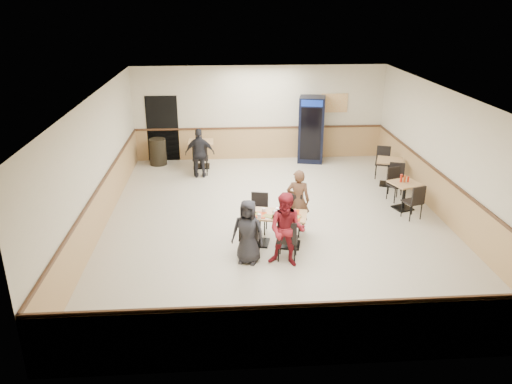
{
  "coord_description": "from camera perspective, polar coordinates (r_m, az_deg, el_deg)",
  "views": [
    {
      "loc": [
        -1.22,
        -10.71,
        4.96
      ],
      "look_at": [
        -0.5,
        -0.5,
        0.95
      ],
      "focal_mm": 35.0,
      "sensor_mm": 36.0,
      "label": 1
    }
  ],
  "objects": [
    {
      "name": "side_table_far",
      "position": [
        14.45,
        14.97,
        2.64
      ],
      "size": [
        0.88,
        0.88,
        0.74
      ],
      "rotation": [
        0.0,
        0.0,
        -0.34
      ],
      "color": "black",
      "rests_on": "ground"
    },
    {
      "name": "tabletop_clutter",
      "position": [
        10.42,
        2.0,
        -2.53
      ],
      "size": [
        1.2,
        0.67,
        0.12
      ],
      "rotation": [
        0.0,
        0.0,
        -0.22
      ],
      "color": "red",
      "rests_on": "main_table"
    },
    {
      "name": "diner_man_opposite",
      "position": [
        11.18,
        4.82,
        -0.97
      ],
      "size": [
        0.59,
        0.46,
        1.44
      ],
      "primitive_type": "imported",
      "rotation": [
        0.0,
        0.0,
        2.91
      ],
      "color": "#523423",
      "rests_on": "ground"
    },
    {
      "name": "pepsi_cooler",
      "position": [
        16.05,
        6.34,
        7.13
      ],
      "size": [
        0.94,
        0.94,
        2.08
      ],
      "rotation": [
        0.0,
        0.0,
        -0.22
      ],
      "color": "black",
      "rests_on": "ground"
    },
    {
      "name": "side_table_near_chair_north",
      "position": [
        13.39,
        15.79,
        0.84
      ],
      "size": [
        0.52,
        0.52,
        0.89
      ],
      "primitive_type": null,
      "rotation": [
        0.0,
        0.0,
        0.33
      ],
      "color": "black",
      "rests_on": "ground"
    },
    {
      "name": "ground",
      "position": [
        11.87,
        2.24,
        -3.34
      ],
      "size": [
        10.0,
        10.0,
        0.0
      ],
      "primitive_type": "plane",
      "color": "beige",
      "rests_on": "ground"
    },
    {
      "name": "side_table_far_chair_south",
      "position": [
        13.93,
        15.71,
        1.76
      ],
      "size": [
        0.56,
        0.56,
        0.94
      ],
      "primitive_type": null,
      "rotation": [
        0.0,
        0.0,
        2.8
      ],
      "color": "black",
      "rests_on": "ground"
    },
    {
      "name": "main_table",
      "position": [
        10.57,
        2.12,
        -3.71
      ],
      "size": [
        1.45,
        0.95,
        0.72
      ],
      "rotation": [
        0.0,
        0.0,
        -0.22
      ],
      "color": "black",
      "rests_on": "ground"
    },
    {
      "name": "lone_diner",
      "position": [
        14.62,
        -6.44,
        4.43
      ],
      "size": [
        0.86,
        0.38,
        1.46
      ],
      "primitive_type": "imported",
      "rotation": [
        0.0,
        0.0,
        3.11
      ],
      "color": "black",
      "rests_on": "ground"
    },
    {
      "name": "back_table",
      "position": [
        15.56,
        -6.29,
        4.77
      ],
      "size": [
        0.77,
        0.77,
        0.82
      ],
      "rotation": [
        0.0,
        0.0,
        0.0
      ],
      "color": "black",
      "rests_on": "ground"
    },
    {
      "name": "side_table_far_chair_north",
      "position": [
        14.99,
        14.26,
        3.28
      ],
      "size": [
        0.56,
        0.56,
        0.94
      ],
      "primitive_type": null,
      "rotation": [
        0.0,
        0.0,
        -0.34
      ],
      "color": "black",
      "rests_on": "ground"
    },
    {
      "name": "room_shell",
      "position": [
        14.28,
        8.29,
        3.29
      ],
      "size": [
        10.0,
        10.0,
        10.0
      ],
      "color": "silver",
      "rests_on": "ground"
    },
    {
      "name": "side_table_near_chair_south",
      "position": [
        12.42,
        17.44,
        -0.97
      ],
      "size": [
        0.52,
        0.52,
        0.89
      ],
      "primitive_type": null,
      "rotation": [
        0.0,
        0.0,
        3.47
      ],
      "color": "black",
      "rests_on": "ground"
    },
    {
      "name": "condiment_caddy",
      "position": [
        12.82,
        16.54,
        1.48
      ],
      "size": [
        0.23,
        0.06,
        0.2
      ],
      "color": "red",
      "rests_on": "side_table_near"
    },
    {
      "name": "diner_woman_right",
      "position": [
        9.7,
        3.54,
        -4.36
      ],
      "size": [
        0.88,
        0.78,
        1.51
      ],
      "primitive_type": "imported",
      "rotation": [
        0.0,
        0.0,
        -0.34
      ],
      "color": "maroon",
      "rests_on": "ground"
    },
    {
      "name": "back_table_chair_lone",
      "position": [
        14.94,
        -6.37,
        3.96
      ],
      "size": [
        0.48,
        0.48,
        1.04
      ],
      "primitive_type": null,
      "rotation": [
        0.0,
        0.0,
        3.14
      ],
      "color": "black",
      "rests_on": "ground"
    },
    {
      "name": "main_chairs",
      "position": [
        10.59,
        1.87,
        -3.81
      ],
      "size": [
        1.5,
        1.79,
        0.91
      ],
      "rotation": [
        0.0,
        0.0,
        -0.22
      ],
      "color": "black",
      "rests_on": "ground"
    },
    {
      "name": "diner_woman_left",
      "position": [
        9.82,
        -0.93,
        -4.56
      ],
      "size": [
        0.75,
        0.6,
        1.32
      ],
      "primitive_type": "imported",
      "rotation": [
        0.0,
        0.0,
        -0.32
      ],
      "color": "black",
      "rests_on": "ground"
    },
    {
      "name": "side_table_near",
      "position": [
        12.9,
        16.6,
        0.06
      ],
      "size": [
        0.83,
        0.83,
        0.7
      ],
      "rotation": [
        0.0,
        0.0,
        0.33
      ],
      "color": "black",
      "rests_on": "ground"
    },
    {
      "name": "trash_bin",
      "position": [
        16.05,
        -11.15,
        4.53
      ],
      "size": [
        0.53,
        0.53,
        0.83
      ],
      "primitive_type": "cylinder",
      "color": "black",
      "rests_on": "ground"
    }
  ]
}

